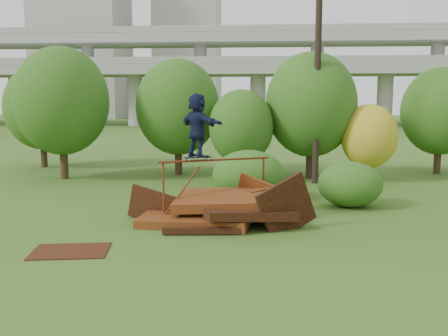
# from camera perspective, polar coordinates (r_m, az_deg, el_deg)

# --- Properties ---
(ground) EXTENTS (240.00, 240.00, 0.00)m
(ground) POSITION_cam_1_polar(r_m,az_deg,el_deg) (13.39, 2.84, -7.98)
(ground) COLOR #2D5116
(ground) RESTS_ON ground
(scrap_pile) EXTENTS (5.77, 2.94, 1.99)m
(scrap_pile) POSITION_cam_1_polar(r_m,az_deg,el_deg) (14.72, -0.53, -4.85)
(scrap_pile) COLOR #4C1C0D
(scrap_pile) RESTS_ON ground
(grind_rail) EXTENTS (3.25, 1.53, 1.86)m
(grind_rail) POSITION_cam_1_polar(r_m,az_deg,el_deg) (15.19, -1.01, -0.71)
(grind_rail) COLOR maroon
(grind_rail) RESTS_ON ground
(skateboard) EXTENTS (0.86, 0.56, 0.09)m
(skateboard) POSITION_cam_1_polar(r_m,az_deg,el_deg) (14.95, -3.02, 1.22)
(skateboard) COLOR black
(skateboard) RESTS_ON grind_rail
(skater) EXTENTS (1.63, 1.64, 1.89)m
(skater) POSITION_cam_1_polar(r_m,az_deg,el_deg) (14.87, -3.05, 4.91)
(skater) COLOR #131939
(skater) RESTS_ON skateboard
(flat_plate) EXTENTS (1.97, 1.55, 0.03)m
(flat_plate) POSITION_cam_1_polar(r_m,az_deg,el_deg) (12.74, -17.17, -9.06)
(flat_plate) COLOR #3B1A0C
(flat_plate) RESTS_ON ground
(tree_0) EXTENTS (4.33, 4.33, 6.11)m
(tree_0) POSITION_cam_1_polar(r_m,az_deg,el_deg) (24.32, -18.09, 7.28)
(tree_0) COLOR black
(tree_0) RESTS_ON ground
(tree_1) EXTENTS (4.07, 4.07, 5.66)m
(tree_1) POSITION_cam_1_polar(r_m,az_deg,el_deg) (24.62, -5.30, 6.94)
(tree_1) COLOR black
(tree_1) RESTS_ON ground
(tree_2) EXTENTS (2.94, 2.94, 4.15)m
(tree_2) POSITION_cam_1_polar(r_m,az_deg,el_deg) (22.67, 1.97, 4.71)
(tree_2) COLOR black
(tree_2) RESTS_ON ground
(tree_3) EXTENTS (4.24, 4.24, 5.88)m
(tree_3) POSITION_cam_1_polar(r_m,az_deg,el_deg) (23.71, 9.91, 7.13)
(tree_3) COLOR black
(tree_3) RESTS_ON ground
(tree_4) EXTENTS (2.52, 2.52, 3.48)m
(tree_4) POSITION_cam_1_polar(r_m,az_deg,el_deg) (23.45, 16.25, 3.47)
(tree_4) COLOR black
(tree_4) RESTS_ON ground
(tree_5) EXTENTS (3.76, 3.76, 5.28)m
(tree_5) POSITION_cam_1_polar(r_m,az_deg,el_deg) (26.97, 23.47, 5.97)
(tree_5) COLOR black
(tree_5) RESTS_ON ground
(tree_6) EXTENTS (3.99, 3.99, 5.58)m
(tree_6) POSITION_cam_1_polar(r_m,az_deg,el_deg) (29.02, -20.12, 6.53)
(tree_6) COLOR black
(tree_6) RESTS_ON ground
(shrub_left) EXTENTS (2.66, 2.45, 1.84)m
(shrub_left) POSITION_cam_1_polar(r_m,az_deg,el_deg) (18.29, 2.84, -0.80)
(shrub_left) COLOR #1C4A13
(shrub_left) RESTS_ON ground
(shrub_right) EXTENTS (2.20, 2.02, 1.56)m
(shrub_right) POSITION_cam_1_polar(r_m,az_deg,el_deg) (17.61, 14.19, -1.82)
(shrub_right) COLOR #1C4A13
(shrub_right) RESTS_ON ground
(utility_pole) EXTENTS (1.40, 0.28, 9.84)m
(utility_pole) POSITION_cam_1_polar(r_m,az_deg,el_deg) (22.23, 10.65, 11.10)
(utility_pole) COLOR black
(utility_pole) RESTS_ON ground
(freeway_overpass) EXTENTS (160.00, 15.00, 13.70)m
(freeway_overpass) POSITION_cam_1_polar(r_m,az_deg,el_deg) (76.10, 3.94, 12.68)
(freeway_overpass) COLOR gray
(freeway_overpass) RESTS_ON ground
(building_left) EXTENTS (18.00, 16.00, 35.00)m
(building_left) POSITION_cam_1_polar(r_m,az_deg,el_deg) (115.31, -15.86, 14.27)
(building_left) COLOR #9E9E99
(building_left) RESTS_ON ground
(building_right) EXTENTS (14.00, 14.00, 28.00)m
(building_right) POSITION_cam_1_polar(r_m,az_deg,el_deg) (116.50, -4.09, 12.73)
(building_right) COLOR #9E9E99
(building_right) RESTS_ON ground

